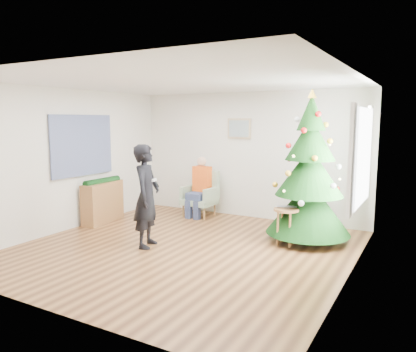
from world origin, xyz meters
The scene contains 19 objects.
floor centered at (0.00, 0.00, 0.00)m, with size 5.00×5.00×0.00m, color brown.
ceiling centered at (0.00, 0.00, 2.60)m, with size 5.00×5.00×0.00m, color white.
wall_back centered at (0.00, 2.50, 1.30)m, with size 5.00×5.00×0.00m, color silver.
wall_front centered at (0.00, -2.50, 1.30)m, with size 5.00×5.00×0.00m, color silver.
wall_left centered at (-2.50, 0.00, 1.30)m, with size 5.00×5.00×0.00m, color silver.
wall_right centered at (2.50, 0.00, 1.30)m, with size 5.00×5.00×0.00m, color silver.
window_panel centered at (2.47, 1.00, 1.50)m, with size 0.04×1.30×1.40m, color white.
curtains centered at (2.44, 1.00, 1.50)m, with size 0.05×1.75×1.50m.
christmas_tree centered at (1.59, 1.38, 1.14)m, with size 1.40×1.40×2.53m.
stool centered at (1.34, 0.97, 0.31)m, with size 0.41×0.41×0.61m.
laptop centered at (1.34, 0.97, 0.62)m, with size 0.33×0.21×0.03m, color silver.
armchair centered at (-0.89, 2.06, 0.35)m, with size 0.72×0.66×0.96m.
seated_person centered at (-0.90, 2.01, 0.64)m, with size 0.39×0.56×1.26m.
standing_man centered at (-0.58, -0.18, 0.83)m, with size 0.60×0.40×1.65m, color black.
game_controller centered at (-0.41, -0.21, 1.10)m, with size 0.04×0.13×0.04m, color white.
console centered at (-2.33, 0.65, 0.40)m, with size 0.30×1.00×0.80m, color brown.
garland centered at (-2.33, 0.65, 0.82)m, with size 0.14×0.14×0.90m, color black.
tapestry centered at (-2.46, 0.30, 1.55)m, with size 0.03×1.50×1.15m, color black.
framed_picture centered at (-0.20, 2.46, 1.85)m, with size 0.52×0.05×0.42m.
Camera 1 is at (3.37, -5.24, 2.03)m, focal length 35.00 mm.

